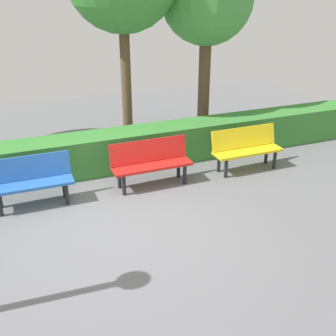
{
  "coord_description": "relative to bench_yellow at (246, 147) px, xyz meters",
  "views": [
    {
      "loc": [
        1.32,
        5.74,
        3.6
      ],
      "look_at": [
        -1.15,
        -0.45,
        0.55
      ],
      "focal_mm": 44.43,
      "sensor_mm": 36.0,
      "label": 1
    }
  ],
  "objects": [
    {
      "name": "bench_yellow",
      "position": [
        0.0,
        0.0,
        0.0
      ],
      "size": [
        1.44,
        0.47,
        0.86
      ],
      "rotation": [
        0.0,
        0.0,
        0.0
      ],
      "color": "yellow",
      "rests_on": "ground_plane"
    },
    {
      "name": "bench_blue",
      "position": [
        4.2,
        -0.08,
        -0.0
      ],
      "size": [
        1.39,
        0.46,
        0.86
      ],
      "rotation": [
        0.0,
        0.0,
        -0.01
      ],
      "color": "blue",
      "rests_on": "ground_plane"
    },
    {
      "name": "ground_plane",
      "position": [
        3.06,
        0.95,
        -0.48
      ],
      "size": [
        16.0,
        16.0,
        0.0
      ],
      "primitive_type": "plane",
      "color": "slate"
    },
    {
      "name": "hedge_row",
      "position": [
        2.12,
        -1.03,
        -0.09
      ],
      "size": [
        11.4,
        0.73,
        0.77
      ],
      "primitive_type": "cube",
      "color": "#387F33",
      "rests_on": "ground_plane"
    },
    {
      "name": "bench_red",
      "position": [
        2.04,
        -0.05,
        0.0
      ],
      "size": [
        1.51,
        0.47,
        0.86
      ],
      "rotation": [
        0.0,
        0.0,
        0.01
      ],
      "color": "red",
      "rests_on": "ground_plane"
    }
  ]
}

